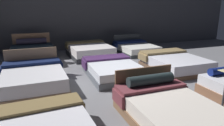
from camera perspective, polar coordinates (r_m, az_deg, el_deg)
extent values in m
cube|color=slate|center=(5.99, 1.93, -5.01)|extent=(18.00, 18.00, 0.02)
cube|color=#47474C|center=(10.45, -9.10, 13.36)|extent=(18.00, 0.06, 3.50)
cube|color=olive|center=(3.82, -20.91, -10.98)|extent=(1.65, 0.54, 0.05)
cube|color=olive|center=(3.97, -8.62, -11.05)|extent=(0.08, 0.45, 0.20)
cube|color=brown|center=(4.04, 15.84, -14.59)|extent=(1.45, 2.04, 0.18)
cube|color=silver|center=(3.94, 16.07, -11.85)|extent=(1.39, 1.98, 0.25)
cube|color=brown|center=(4.68, 8.64, -5.82)|extent=(1.36, 0.04, 0.79)
cube|color=brown|center=(4.43, 10.49, -6.16)|extent=(1.43, 0.51, 0.06)
cube|color=brown|center=(4.18, 1.74, -9.57)|extent=(0.06, 0.51, 0.25)
cube|color=brown|center=(4.88, 17.74, -6.54)|extent=(0.06, 0.51, 0.25)
cylinder|color=#212C2E|center=(4.39, 10.46, -4.48)|extent=(1.02, 0.22, 0.22)
cube|color=#8D6D52|center=(5.88, -20.44, -5.61)|extent=(1.59, 2.01, 0.13)
cube|color=silver|center=(5.81, -20.64, -3.56)|extent=(1.53, 1.95, 0.32)
cube|color=#8D6D52|center=(6.73, -21.00, 0.16)|extent=(1.48, 0.06, 0.85)
cube|color=#101C42|center=(6.45, -21.00, 0.09)|extent=(1.56, 0.51, 0.08)
cube|color=#101C42|center=(6.54, -27.85, -1.80)|extent=(0.09, 0.49, 0.20)
cube|color=#101C42|center=(6.54, -13.90, -0.44)|extent=(0.09, 0.49, 0.20)
cube|color=#4F545D|center=(6.33, 0.30, -2.88)|extent=(1.53, 2.06, 0.18)
cube|color=silver|center=(6.27, 0.30, -1.13)|extent=(1.46, 2.00, 0.22)
cube|color=#412351|center=(6.86, -1.61, 1.51)|extent=(1.47, 0.65, 0.06)
cube|color=#412351|center=(6.72, -7.58, -0.36)|extent=(0.08, 0.61, 0.27)
cube|color=#412351|center=(7.15, 4.02, 0.69)|extent=(0.08, 0.61, 0.27)
cube|color=brown|center=(7.36, 16.74, -1.18)|extent=(1.67, 2.12, 0.12)
cube|color=silver|center=(7.31, 16.87, 0.43)|extent=(1.61, 2.06, 0.30)
cube|color=olive|center=(7.84, 13.78, 3.07)|extent=(1.63, 0.60, 0.08)
cube|color=olive|center=(7.44, 8.37, 1.55)|extent=(0.08, 0.58, 0.22)
cube|color=olive|center=(8.36, 18.47, 2.42)|extent=(0.08, 0.58, 0.22)
cube|color=#936B4E|center=(8.59, -20.59, 0.85)|extent=(1.60, 2.17, 0.14)
cube|color=silver|center=(8.54, -20.74, 2.35)|extent=(1.54, 2.11, 0.33)
cube|color=#936B4E|center=(9.57, -21.01, 4.73)|extent=(1.49, 0.05, 0.96)
cube|color=#212F3A|center=(9.19, -20.97, 4.44)|extent=(1.56, 0.72, 0.07)
cube|color=#212F3A|center=(9.25, -25.76, 2.89)|extent=(0.08, 0.71, 0.28)
cube|color=#212F3A|center=(9.26, -15.96, 3.84)|extent=(0.08, 0.71, 0.28)
cylinder|color=#302A3E|center=(9.31, -21.08, 5.58)|extent=(1.17, 0.26, 0.25)
cube|color=#28292D|center=(8.85, -6.01, 2.30)|extent=(1.73, 2.06, 0.18)
cube|color=white|center=(8.80, -6.05, 3.85)|extent=(1.67, 2.00, 0.31)
cube|color=olive|center=(9.46, -7.41, 5.74)|extent=(1.65, 0.54, 0.06)
cube|color=olive|center=(9.30, -12.32, 4.56)|extent=(0.08, 0.48, 0.19)
cube|color=olive|center=(9.73, -2.67, 5.37)|extent=(0.08, 0.48, 0.19)
cube|color=#2E3235|center=(9.63, 6.64, 3.17)|extent=(1.59, 1.98, 0.13)
cube|color=white|center=(9.59, 6.68, 4.25)|extent=(1.53, 1.92, 0.24)
cube|color=#2E3235|center=(10.42, 4.11, 5.84)|extent=(1.45, 0.07, 0.73)
cube|color=navy|center=(10.15, 4.86, 5.84)|extent=(1.53, 0.56, 0.08)
cube|color=navy|center=(9.86, 0.77, 4.52)|extent=(0.09, 0.53, 0.29)
cube|color=navy|center=(10.56, 8.63, 5.07)|extent=(0.09, 0.53, 0.29)
cylinder|color=#3F3F44|center=(4.73, 27.61, -12.31)|extent=(0.24, 0.24, 0.02)
cylinder|color=#3F3F44|center=(4.58, 28.22, -7.90)|extent=(0.04, 0.04, 0.81)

